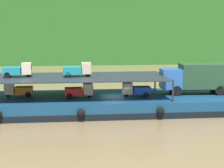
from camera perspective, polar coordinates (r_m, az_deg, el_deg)
ground_plane at (r=35.83m, az=0.58°, el=-4.26°), size 400.00×400.00×0.00m
cargo_barge at (r=35.64m, az=0.59°, el=-3.10°), size 26.68×8.75×1.50m
covered_lorry at (r=37.40m, az=13.37°, el=1.03°), size 7.92×2.54×3.10m
cargo_rack at (r=34.98m, az=-5.61°, el=1.10°), size 17.48×7.36×2.00m
mini_truck_lower_stern at (r=36.15m, az=-14.89°, el=-0.90°), size 2.80×1.30×1.38m
mini_truck_lower_aft at (r=34.60m, az=-5.28°, el=-1.06°), size 2.78×1.27×1.38m
mini_truck_lower_mid at (r=35.12m, az=3.88°, el=-0.90°), size 2.75×1.21×1.38m
mini_truck_upper_stern at (r=35.56m, az=-14.94°, el=2.20°), size 2.78×1.27×1.38m
mini_truck_upper_mid at (r=34.80m, az=-5.55°, el=2.31°), size 2.80×1.30×1.38m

